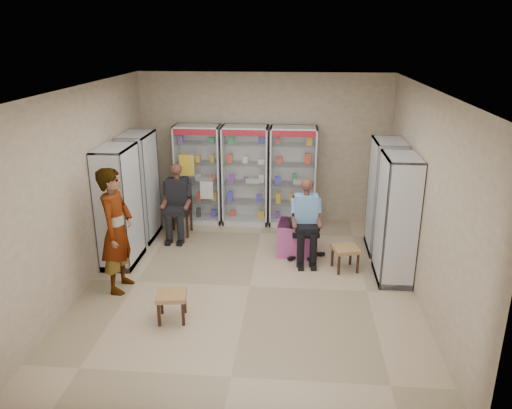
# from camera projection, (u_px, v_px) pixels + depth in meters

# --- Properties ---
(floor) EXTENTS (6.00, 6.00, 0.00)m
(floor) POSITION_uv_depth(u_px,v_px,m) (250.00, 286.00, 7.72)
(floor) COLOR tan
(floor) RESTS_ON ground
(room_shell) EXTENTS (5.02, 6.02, 3.01)m
(room_shell) POSITION_uv_depth(u_px,v_px,m) (249.00, 163.00, 7.08)
(room_shell) COLOR #C0AE8E
(room_shell) RESTS_ON ground
(cabinet_back_left) EXTENTS (0.90, 0.50, 2.00)m
(cabinet_back_left) POSITION_uv_depth(u_px,v_px,m) (199.00, 175.00, 10.07)
(cabinet_back_left) COLOR #B8BBBF
(cabinet_back_left) RESTS_ON floor
(cabinet_back_mid) EXTENTS (0.90, 0.50, 2.00)m
(cabinet_back_mid) POSITION_uv_depth(u_px,v_px,m) (245.00, 176.00, 9.99)
(cabinet_back_mid) COLOR #B1B5B9
(cabinet_back_mid) RESTS_ON floor
(cabinet_back_right) EXTENTS (0.90, 0.50, 2.00)m
(cabinet_back_right) POSITION_uv_depth(u_px,v_px,m) (293.00, 177.00, 9.91)
(cabinet_back_right) COLOR #AAABB1
(cabinet_back_right) RESTS_ON floor
(cabinet_right_far) EXTENTS (0.90, 0.50, 2.00)m
(cabinet_right_far) POSITION_uv_depth(u_px,v_px,m) (385.00, 197.00, 8.72)
(cabinet_right_far) COLOR silver
(cabinet_right_far) RESTS_ON floor
(cabinet_right_near) EXTENTS (0.90, 0.50, 2.00)m
(cabinet_right_near) POSITION_uv_depth(u_px,v_px,m) (396.00, 219.00, 7.68)
(cabinet_right_near) COLOR silver
(cabinet_right_near) RESTS_ON floor
(cabinet_left_far) EXTENTS (0.90, 0.50, 2.00)m
(cabinet_left_far) POSITION_uv_depth(u_px,v_px,m) (140.00, 187.00, 9.27)
(cabinet_left_far) COLOR #ABADB3
(cabinet_left_far) RESTS_ON floor
(cabinet_left_near) EXTENTS (0.90, 0.50, 2.00)m
(cabinet_left_near) POSITION_uv_depth(u_px,v_px,m) (119.00, 206.00, 8.23)
(cabinet_left_near) COLOR #BABCC2
(cabinet_left_near) RESTS_ON floor
(wooden_chair) EXTENTS (0.42, 0.42, 0.94)m
(wooden_chair) POSITION_uv_depth(u_px,v_px,m) (180.00, 211.00, 9.58)
(wooden_chair) COLOR black
(wooden_chair) RESTS_ON floor
(seated_customer) EXTENTS (0.44, 0.60, 1.34)m
(seated_customer) POSITION_uv_depth(u_px,v_px,m) (178.00, 202.00, 9.46)
(seated_customer) COLOR black
(seated_customer) RESTS_ON floor
(office_chair) EXTENTS (0.63, 0.63, 1.05)m
(office_chair) POSITION_uv_depth(u_px,v_px,m) (305.00, 228.00, 8.58)
(office_chair) COLOR black
(office_chair) RESTS_ON floor
(seated_shopkeeper) EXTENTS (0.50, 0.65, 1.34)m
(seated_shopkeeper) POSITION_uv_depth(u_px,v_px,m) (305.00, 222.00, 8.49)
(seated_shopkeeper) COLOR #73B4E3
(seated_shopkeeper) RESTS_ON floor
(pink_trunk) EXTENTS (0.64, 0.62, 0.58)m
(pink_trunk) POSITION_uv_depth(u_px,v_px,m) (296.00, 238.00, 8.79)
(pink_trunk) COLOR #B34783
(pink_trunk) RESTS_ON floor
(tea_glass) EXTENTS (0.07, 0.07, 0.11)m
(tea_glass) POSITION_uv_depth(u_px,v_px,m) (296.00, 220.00, 8.66)
(tea_glass) COLOR #581E07
(tea_glass) RESTS_ON pink_trunk
(woven_stool_a) EXTENTS (0.50, 0.50, 0.40)m
(woven_stool_a) POSITION_uv_depth(u_px,v_px,m) (345.00, 258.00, 8.21)
(woven_stool_a) COLOR olive
(woven_stool_a) RESTS_ON floor
(woven_stool_b) EXTENTS (0.46, 0.46, 0.40)m
(woven_stool_b) POSITION_uv_depth(u_px,v_px,m) (172.00, 306.00, 6.78)
(woven_stool_b) COLOR tan
(woven_stool_b) RESTS_ON floor
(standing_man) EXTENTS (0.49, 0.72, 1.91)m
(standing_man) POSITION_uv_depth(u_px,v_px,m) (117.00, 230.00, 7.36)
(standing_man) COLOR gray
(standing_man) RESTS_ON floor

